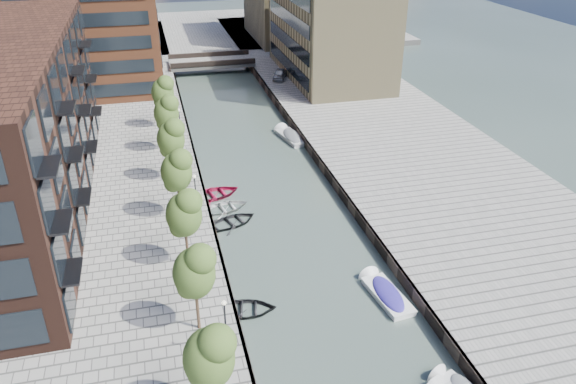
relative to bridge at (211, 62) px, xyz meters
name	(u,v)px	position (x,y,z in m)	size (l,w,h in m)	color
water	(249,148)	(0.00, -32.00, -1.39)	(300.00, 300.00, 0.00)	#38473F
quay_right	(385,131)	(16.00, -32.00, -0.89)	(20.00, 140.00, 1.00)	gray
quay_wall_left	(193,149)	(-6.10, -32.00, -0.89)	(0.25, 140.00, 1.00)	#332823
quay_wall_right	(302,139)	(6.10, -32.00, -0.89)	(0.25, 140.00, 1.00)	#332823
far_closure	(194,31)	(0.00, 28.00, -0.89)	(80.00, 40.00, 1.00)	gray
apartment_block	(24,128)	(-20.00, -42.00, 6.61)	(8.00, 38.00, 14.00)	black
tan_block_near	(329,27)	(16.00, -10.00, 6.61)	(12.00, 25.00, 14.00)	#9A895E
bridge	(211,62)	(0.00, 0.00, 0.00)	(13.00, 6.00, 1.30)	gray
tree_0	(209,355)	(-8.50, -68.00, 3.92)	(2.50, 2.50, 5.95)	#382619
tree_1	(194,270)	(-8.50, -61.00, 3.92)	(2.50, 2.50, 5.95)	#382619
tree_2	(184,212)	(-8.50, -54.00, 3.92)	(2.50, 2.50, 5.95)	#382619
tree_3	(176,169)	(-8.50, -47.00, 3.92)	(2.50, 2.50, 5.95)	#382619
tree_4	(171,137)	(-8.50, -40.00, 3.92)	(2.50, 2.50, 5.95)	#382619
tree_5	(166,112)	(-8.50, -33.00, 3.92)	(2.50, 2.50, 5.95)	#382619
tree_6	(163,91)	(-8.50, -26.00, 3.92)	(2.50, 2.50, 5.95)	#382619
lamp_0	(225,324)	(-7.20, -64.00, 2.12)	(0.24, 0.24, 4.12)	black
lamp_1	(196,193)	(-7.20, -48.00, 2.12)	(0.24, 0.24, 4.12)	black
lamp_2	(180,124)	(-7.20, -32.00, 2.12)	(0.24, 0.24, 4.12)	black
sloop_0	(245,312)	(-5.31, -59.05, -1.39)	(2.99, 4.19, 0.87)	black
sloop_2	(216,196)	(-5.07, -42.31, -1.39)	(3.38, 4.73, 0.98)	#A7123A
sloop_3	(226,210)	(-4.54, -45.04, -1.39)	(3.01, 4.22, 0.87)	silver
sloop_4	(233,224)	(-4.26, -47.57, -1.39)	(3.05, 4.27, 0.88)	black
motorboat_3	(384,292)	(4.35, -59.61, -1.19)	(2.33, 5.19, 1.67)	white
motorboat_4	(290,136)	(5.09, -30.28, -1.17)	(2.96, 5.79, 1.84)	#B8B8B6
car	(280,74)	(8.63, -10.29, 0.31)	(1.65, 4.10, 1.40)	#A8A9AD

